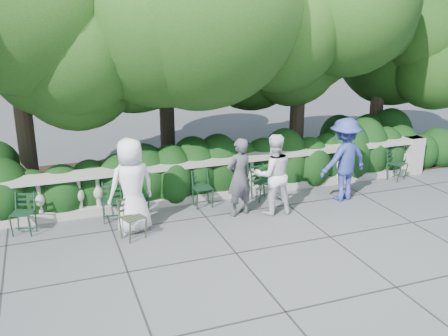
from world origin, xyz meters
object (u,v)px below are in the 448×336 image
object	(u,v)px
chair_f	(401,181)
chair_b	(113,224)
chair_e	(265,202)
chair_weathered	(138,241)
chair_d	(205,209)
chair_c	(141,218)
person_woman_grey	(239,177)
person_businessman	(132,186)
chair_a	(22,237)
person_casual_man	(273,174)
person_older_blue	(344,159)

from	to	relation	value
chair_f	chair_b	bearing A→B (deg)	158.67
chair_e	chair_weathered	size ratio (longest dim) A/B	1.00
chair_d	chair_c	bearing A→B (deg)	-178.14
chair_c	person_woman_grey	world-z (taller)	person_woman_grey
person_businessman	chair_a	bearing A→B (deg)	-26.52
chair_c	person_woman_grey	size ratio (longest dim) A/B	0.49
chair_f	chair_weathered	xyz separation A→B (m)	(-7.15, -1.13, 0.00)
person_woman_grey	person_casual_man	bearing A→B (deg)	151.82
person_woman_grey	chair_e	bearing A→B (deg)	-165.71
chair_a	chair_d	xyz separation A→B (m)	(3.84, 0.13, 0.00)
chair_b	person_casual_man	xyz separation A→B (m)	(3.39, -0.62, 0.89)
chair_c	person_businessman	distance (m)	1.14
chair_b	person_older_blue	distance (m)	5.41
chair_a	person_casual_man	bearing A→B (deg)	13.36
chair_f	chair_c	bearing A→B (deg)	158.20
chair_e	person_casual_man	distance (m)	1.11
chair_b	person_businessman	xyz separation A→B (m)	(0.35, -0.48, 0.97)
person_woman_grey	chair_weathered	bearing A→B (deg)	-1.91
chair_b	person_woman_grey	size ratio (longest dim) A/B	0.49
chair_a	chair_f	bearing A→B (deg)	20.97
chair_b	person_casual_man	size ratio (longest dim) A/B	0.47
person_woman_grey	chair_c	bearing A→B (deg)	-28.92
person_woman_grey	person_older_blue	distance (m)	2.64
person_older_blue	person_woman_grey	bearing A→B (deg)	-8.63
chair_d	person_woman_grey	size ratio (longest dim) A/B	0.49
chair_weathered	person_businessman	bearing A→B (deg)	65.58
person_businessman	person_older_blue	bearing A→B (deg)	166.51
person_older_blue	chair_e	bearing A→B (deg)	-23.67
chair_e	chair_weathered	xyz separation A→B (m)	(-3.20, -1.03, 0.00)
chair_a	chair_f	world-z (taller)	same
chair_f	person_businessman	distance (m)	7.22
person_businessman	person_casual_man	xyz separation A→B (m)	(3.04, -0.13, -0.08)
chair_a	chair_d	size ratio (longest dim) A/B	1.00
person_businessman	person_woman_grey	xyz separation A→B (m)	(2.32, 0.04, -0.11)
person_woman_grey	chair_b	bearing A→B (deg)	-24.47
chair_c	chair_f	size ratio (longest dim) A/B	1.00
chair_d	person_businessman	world-z (taller)	person_businessman
chair_b	chair_d	xyz separation A→B (m)	(2.06, 0.11, 0.00)
person_businessman	person_casual_man	world-z (taller)	person_businessman
chair_e	person_businessman	size ratio (longest dim) A/B	0.43
chair_d	chair_a	bearing A→B (deg)	-178.00
chair_c	person_older_blue	world-z (taller)	person_older_blue
chair_e	chair_b	bearing A→B (deg)	168.64
chair_a	person_casual_man	world-z (taller)	person_casual_man
chair_e	chair_a	bearing A→B (deg)	168.65
chair_a	person_businessman	bearing A→B (deg)	7.67
chair_e	chair_f	world-z (taller)	same
chair_c	person_older_blue	distance (m)	4.83
person_businessman	person_woman_grey	distance (m)	2.32
chair_d	chair_weathered	size ratio (longest dim) A/B	1.00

